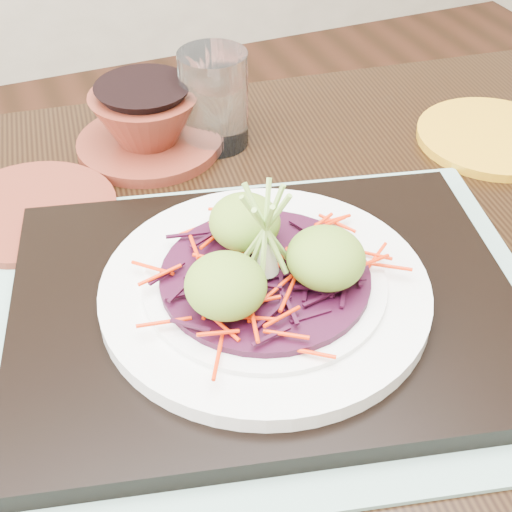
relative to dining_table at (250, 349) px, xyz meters
name	(u,v)px	position (x,y,z in m)	size (l,w,h in m)	color
dining_table	(250,349)	(0.00, 0.00, 0.00)	(1.24, 0.90, 0.72)	black
placemat	(265,314)	(-0.01, -0.05, 0.10)	(0.50, 0.39, 0.00)	gray
serving_tray	(265,305)	(-0.01, -0.05, 0.11)	(0.43, 0.32, 0.02)	black
white_plate	(265,289)	(-0.01, -0.05, 0.13)	(0.28, 0.28, 0.02)	white
cabbage_bed	(265,276)	(-0.01, -0.05, 0.14)	(0.18, 0.18, 0.01)	#370B20
carrot_julienne	(265,269)	(-0.01, -0.05, 0.15)	(0.22, 0.22, 0.01)	red
guacamole_scoops	(266,254)	(-0.01, -0.05, 0.17)	(0.15, 0.14, 0.05)	olive
scallion_garnish	(266,233)	(-0.01, -0.05, 0.19)	(0.06, 0.06, 0.10)	#80AC44
terracotta_side_plate	(32,212)	(-0.17, 0.18, 0.10)	(0.17, 0.17, 0.01)	#5D2116
water_glass	(214,99)	(0.05, 0.24, 0.15)	(0.08, 0.08, 0.11)	white
terracotta_bowl_set	(147,125)	(-0.02, 0.26, 0.13)	(0.20, 0.20, 0.07)	#5D2116
yellow_plate	(492,137)	(0.36, 0.12, 0.10)	(0.18, 0.18, 0.01)	#C18415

